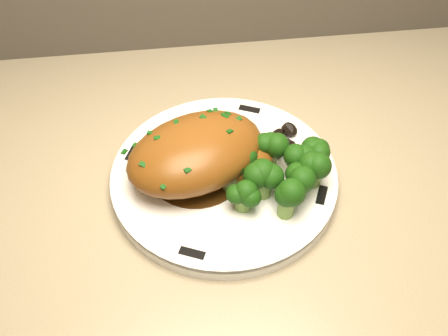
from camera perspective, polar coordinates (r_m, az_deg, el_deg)
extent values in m
cylinder|color=white|center=(0.67, 0.00, -1.08)|extent=(0.28, 0.28, 0.02)
cube|color=black|center=(0.74, 2.61, 5.97)|extent=(0.03, 0.02, 0.00)
cube|color=black|center=(0.69, -9.26, 1.56)|extent=(0.02, 0.03, 0.00)
cube|color=black|center=(0.59, -3.26, -8.64)|extent=(0.03, 0.02, 0.00)
cube|color=black|center=(0.65, 9.89, -2.75)|extent=(0.02, 0.03, 0.00)
cylinder|color=#37200A|center=(0.66, -2.81, -0.35)|extent=(0.11, 0.11, 0.00)
ellipsoid|color=brown|center=(0.64, -2.92, 1.54)|extent=(0.19, 0.17, 0.06)
ellipsoid|color=brown|center=(0.65, 1.96, 0.77)|extent=(0.09, 0.08, 0.04)
cube|color=#0E400D|center=(0.61, -7.35, 1.83)|extent=(0.01, 0.01, 0.00)
cube|color=#0E400D|center=(0.61, -5.72, 2.77)|extent=(0.01, 0.01, 0.00)
cube|color=#0E400D|center=(0.62, -4.08, 3.54)|extent=(0.01, 0.01, 0.00)
cube|color=#0E400D|center=(0.62, -2.46, 4.18)|extent=(0.01, 0.01, 0.00)
cube|color=#0E400D|center=(0.63, -0.87, 4.67)|extent=(0.01, 0.01, 0.00)
cube|color=#0E400D|center=(0.64, 0.69, 5.00)|extent=(0.01, 0.01, 0.00)
cylinder|color=black|center=(0.70, 5.88, 2.70)|extent=(0.01, 0.01, 0.01)
cylinder|color=black|center=(0.70, 5.65, 3.24)|extent=(0.02, 0.02, 0.01)
cylinder|color=black|center=(0.70, 5.16, 3.71)|extent=(0.02, 0.02, 0.01)
cylinder|color=black|center=(0.71, 4.44, 3.58)|extent=(0.02, 0.02, 0.01)
cylinder|color=black|center=(0.71, 3.64, 3.81)|extent=(0.02, 0.02, 0.01)
cylinder|color=black|center=(0.70, 2.82, 3.91)|extent=(0.02, 0.02, 0.01)
cylinder|color=black|center=(0.70, 2.06, 3.38)|extent=(0.02, 0.02, 0.01)
cylinder|color=black|center=(0.70, 1.47, 3.24)|extent=(0.02, 0.02, 0.00)
cylinder|color=black|center=(0.69, 1.12, 3.02)|extent=(0.02, 0.02, 0.01)
cylinder|color=black|center=(0.69, 1.04, 2.28)|extent=(0.02, 0.02, 0.01)
cylinder|color=black|center=(0.68, 1.27, 2.05)|extent=(0.02, 0.02, 0.01)
cylinder|color=black|center=(0.68, 1.78, 1.89)|extent=(0.03, 0.03, 0.01)
cylinder|color=black|center=(0.68, 2.48, 1.36)|extent=(0.03, 0.03, 0.01)
cylinder|color=black|center=(0.68, 3.33, 1.45)|extent=(0.02, 0.02, 0.01)
cylinder|color=black|center=(0.68, 4.20, 1.69)|extent=(0.02, 0.02, 0.02)
cylinder|color=black|center=(0.68, 4.94, 1.57)|extent=(0.03, 0.03, 0.02)
cylinder|color=black|center=(0.69, 5.54, 2.06)|extent=(0.03, 0.03, 0.01)
cylinder|color=black|center=(0.69, 5.88, 2.61)|extent=(0.03, 0.03, 0.01)
cylinder|color=olive|center=(0.65, 2.15, 0.18)|extent=(0.02, 0.02, 0.02)
sphere|color=black|center=(0.64, 2.19, 1.16)|extent=(0.03, 0.03, 0.03)
cylinder|color=olive|center=(0.66, 4.60, 1.06)|extent=(0.02, 0.02, 0.02)
sphere|color=black|center=(0.65, 4.69, 2.04)|extent=(0.03, 0.03, 0.03)
cylinder|color=olive|center=(0.66, 7.41, 0.34)|extent=(0.02, 0.02, 0.02)
sphere|color=black|center=(0.65, 7.55, 1.30)|extent=(0.03, 0.03, 0.03)
cylinder|color=olive|center=(0.63, 3.98, -2.05)|extent=(0.02, 0.02, 0.02)
sphere|color=black|center=(0.62, 4.05, -1.09)|extent=(0.03, 0.03, 0.03)
cylinder|color=olive|center=(0.64, 7.18, -2.08)|extent=(0.02, 0.02, 0.02)
sphere|color=black|center=(0.62, 7.32, -1.13)|extent=(0.03, 0.03, 0.03)
cylinder|color=olive|center=(0.65, 9.07, -0.85)|extent=(0.02, 0.02, 0.02)
sphere|color=black|center=(0.64, 9.24, 0.11)|extent=(0.03, 0.03, 0.03)
cylinder|color=olive|center=(0.62, 1.92, -3.34)|extent=(0.02, 0.02, 0.02)
sphere|color=black|center=(0.61, 1.96, -2.38)|extent=(0.03, 0.03, 0.03)
cylinder|color=olive|center=(0.62, 6.29, -4.01)|extent=(0.02, 0.02, 0.02)
sphere|color=black|center=(0.61, 6.42, -3.06)|extent=(0.03, 0.03, 0.03)
cylinder|color=olive|center=(0.64, 0.63, -1.32)|extent=(0.02, 0.02, 0.02)
sphere|color=black|center=(0.63, 0.64, -0.35)|extent=(0.03, 0.03, 0.03)
cylinder|color=olive|center=(0.67, 9.42, 0.85)|extent=(0.02, 0.02, 0.02)
sphere|color=black|center=(0.66, 9.59, 1.81)|extent=(0.03, 0.03, 0.03)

